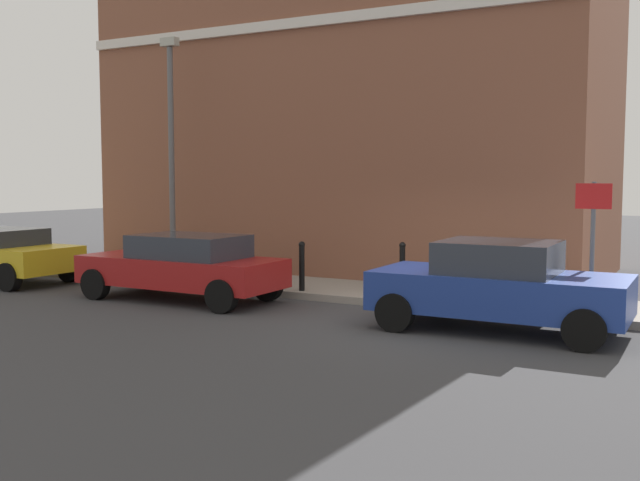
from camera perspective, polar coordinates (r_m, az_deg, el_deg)
ground at (r=13.09m, az=8.46°, el=-6.27°), size 80.00×80.00×0.00m
sidewalk at (r=17.73m, az=-7.64°, el=-3.07°), size 2.22×30.00×0.15m
corner_building at (r=20.55m, az=3.06°, el=10.15°), size 6.49×12.87×8.80m
car_blue at (r=12.46m, az=13.63°, el=-3.37°), size 1.95×4.07×1.49m
car_red at (r=15.38m, az=-10.53°, el=-1.91°), size 1.81×4.33×1.36m
utility_cabinet at (r=14.73m, az=12.71°, el=-2.40°), size 0.46×0.61×1.15m
bollard_near_cabinet at (r=15.40m, az=6.37°, el=-1.91°), size 0.14×0.14×1.04m
bollard_far_kerb at (r=15.46m, az=-1.41°, el=-1.85°), size 0.14×0.14×1.04m
street_sign at (r=13.59m, az=20.31°, el=0.96°), size 0.08×0.60×2.30m
lamppost at (r=18.49m, az=-11.40°, el=7.23°), size 0.20×0.44×5.72m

